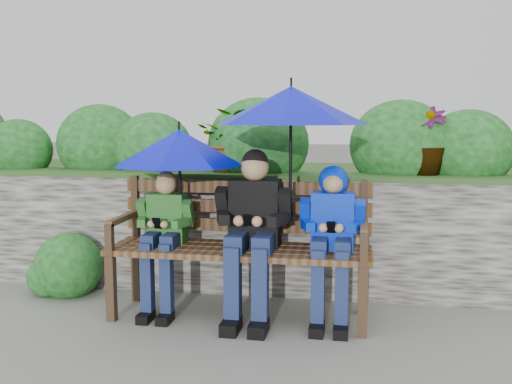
% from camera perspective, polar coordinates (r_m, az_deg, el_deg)
% --- Properties ---
extents(ground, '(60.00, 60.00, 0.00)m').
position_cam_1_polar(ground, '(4.37, -0.24, -12.63)').
color(ground, gray).
rests_on(ground, ground).
extents(garden_backdrop, '(8.00, 2.89, 1.85)m').
position_cam_1_polar(garden_backdrop, '(5.75, 2.81, -1.25)').
color(garden_backdrop, '#34332F').
rests_on(garden_backdrop, ground).
extents(park_bench, '(1.96, 0.57, 1.03)m').
position_cam_1_polar(park_bench, '(4.35, -1.48, -4.65)').
color(park_bench, '#3B291B').
rests_on(park_bench, ground).
extents(boy_left, '(0.43, 0.49, 1.09)m').
position_cam_1_polar(boy_left, '(4.41, -9.21, -3.92)').
color(boy_left, '#397031').
rests_on(boy_left, ground).
extents(boy_middle, '(0.56, 0.65, 1.27)m').
position_cam_1_polar(boy_middle, '(4.21, -0.35, -3.35)').
color(boy_middle, black).
rests_on(boy_middle, ground).
extents(boy_right, '(0.47, 0.57, 1.15)m').
position_cam_1_polar(boy_right, '(4.17, 7.61, -3.61)').
color(boy_right, '#002FC4').
rests_on(boy_right, ground).
extents(umbrella_left, '(1.02, 1.02, 0.72)m').
position_cam_1_polar(umbrella_left, '(4.34, -7.68, 4.44)').
color(umbrella_left, '#0108C6').
rests_on(umbrella_left, ground).
extents(umbrella_right, '(1.11, 1.11, 1.01)m').
position_cam_1_polar(umbrella_right, '(4.16, 3.52, 8.63)').
color(umbrella_right, '#0108C6').
rests_on(umbrella_right, ground).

